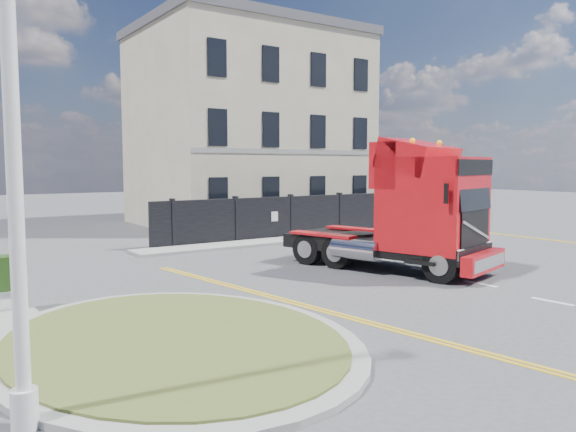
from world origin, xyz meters
TOP-DOWN VIEW (x-y plane):
  - ground at (0.00, 0.00)m, footprint 120.00×120.00m
  - traffic_island at (-7.00, -3.00)m, footprint 6.80×6.80m
  - hoarding_fence at (6.55, 9.00)m, footprint 18.80×0.25m
  - georgian_building at (6.00, 16.50)m, footprint 12.30×10.30m
  - tree at (14.38, 12.10)m, footprint 3.20×3.20m
  - pavement_far at (6.00, 8.10)m, footprint 20.00×1.60m
  - truck at (2.47, -0.30)m, footprint 4.43×7.46m
  - flatbed_pickup at (13.48, 7.18)m, footprint 2.42×4.51m
  - lamppost_island at (-10.00, -5.20)m, footprint 0.27×0.55m

SIDE VIEW (x-z plane):
  - ground at x=0.00m, z-range 0.00..0.00m
  - pavement_far at x=6.00m, z-range 0.00..0.12m
  - traffic_island at x=-7.00m, z-range 0.00..0.16m
  - flatbed_pickup at x=13.48m, z-range 0.07..1.84m
  - hoarding_fence at x=6.55m, z-range 0.00..2.00m
  - truck at x=2.47m, z-range -0.22..3.98m
  - tree at x=14.38m, z-range 0.65..5.45m
  - lamppost_island at x=-10.00m, z-range 0.18..9.07m
  - georgian_building at x=6.00m, z-range -0.63..12.17m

